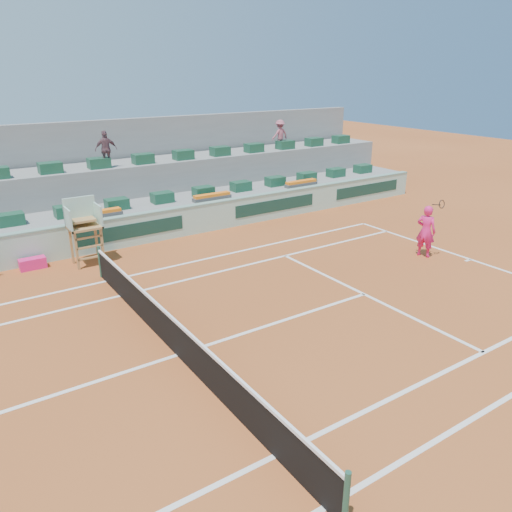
{
  "coord_description": "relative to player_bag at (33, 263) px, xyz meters",
  "views": [
    {
      "loc": [
        -4.28,
        -9.92,
        6.6
      ],
      "look_at": [
        4.0,
        2.5,
        1.0
      ],
      "focal_mm": 35.0,
      "sensor_mm": 36.0,
      "label": 1
    }
  ],
  "objects": [
    {
      "name": "tennis_net",
      "position": [
        1.77,
        -8.02,
        0.33
      ],
      "size": [
        0.1,
        11.97,
        1.1
      ],
      "color": "black",
      "rests_on": "ground"
    },
    {
      "name": "seat_row_upper",
      "position": [
        1.77,
        3.68,
        2.62
      ],
      "size": [
        32.9,
        0.6,
        0.44
      ],
      "color": "#184830",
      "rests_on": "seating_tier_upper"
    },
    {
      "name": "tennis_player",
      "position": [
        12.5,
        -6.78,
        0.79
      ],
      "size": [
        0.66,
        0.97,
        2.28
      ],
      "color": "#F11F75",
      "rests_on": "ground"
    },
    {
      "name": "spectator_mid",
      "position": [
        4.1,
        3.54,
        3.19
      ],
      "size": [
        0.96,
        0.48,
        1.58
      ],
      "primitive_type": "imported",
      "rotation": [
        0.0,
        0.0,
        3.04
      ],
      "color": "brown",
      "rests_on": "seating_tier_upper"
    },
    {
      "name": "stadium_back_wall",
      "position": [
        1.77,
        5.88,
        2.0
      ],
      "size": [
        36.0,
        0.4,
        4.4
      ],
      "primitive_type": "cube",
      "color": "gray",
      "rests_on": "ground"
    },
    {
      "name": "court_lines",
      "position": [
        1.77,
        -8.02,
        -0.19
      ],
      "size": [
        23.89,
        11.09,
        0.01
      ],
      "color": "white",
      "rests_on": "ground"
    },
    {
      "name": "player_bag",
      "position": [
        0.0,
        0.0,
        0.0
      ],
      "size": [
        0.88,
        0.39,
        0.39
      ],
      "primitive_type": "cube",
      "color": "#F11F75",
      "rests_on": "ground"
    },
    {
      "name": "seating_tier_lower",
      "position": [
        1.77,
        2.68,
        0.4
      ],
      "size": [
        36.0,
        4.0,
        1.2
      ],
      "primitive_type": "cube",
      "color": "gray",
      "rests_on": "ground"
    },
    {
      "name": "seat_row_lower",
      "position": [
        1.77,
        1.78,
        1.22
      ],
      "size": [
        32.9,
        0.6,
        0.44
      ],
      "color": "#184830",
      "rests_on": "seating_tier_lower"
    },
    {
      "name": "ground",
      "position": [
        1.77,
        -8.02,
        -0.2
      ],
      "size": [
        90.0,
        90.0,
        0.0
      ],
      "primitive_type": "plane",
      "color": "#98461D",
      "rests_on": "ground"
    },
    {
      "name": "flower_planters",
      "position": [
        0.27,
        0.98,
        1.14
      ],
      "size": [
        26.8,
        0.36,
        0.28
      ],
      "color": "#4B4B4B",
      "rests_on": "seating_tier_lower"
    },
    {
      "name": "spectator_right",
      "position": [
        13.54,
        3.85,
        3.16
      ],
      "size": [
        1.01,
        0.62,
        1.51
      ],
      "primitive_type": "imported",
      "rotation": [
        0.0,
        0.0,
        3.21
      ],
      "color": "#A65362",
      "rests_on": "seating_tier_upper"
    },
    {
      "name": "umpire_chair",
      "position": [
        1.77,
        -0.52,
        1.35
      ],
      "size": [
        1.1,
        0.9,
        2.4
      ],
      "color": "#A1713D",
      "rests_on": "ground"
    },
    {
      "name": "advertising_hoarding",
      "position": [
        1.8,
        0.48,
        0.44
      ],
      "size": [
        36.0,
        0.34,
        1.26
      ],
      "color": "#A1CAB8",
      "rests_on": "ground"
    },
    {
      "name": "seating_tier_upper",
      "position": [
        1.77,
        4.28,
        1.1
      ],
      "size": [
        36.0,
        2.4,
        2.6
      ],
      "primitive_type": "cube",
      "color": "gray",
      "rests_on": "ground"
    }
  ]
}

